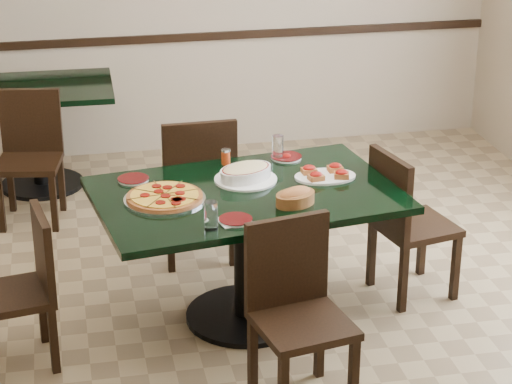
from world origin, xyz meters
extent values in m
plane|color=olive|center=(0.00, 0.00, 0.00)|extent=(5.50, 5.50, 0.00)
plane|color=gray|center=(0.00, -2.75, 1.40)|extent=(5.00, 0.00, 5.00)
cube|color=black|center=(0.00, 2.73, 0.90)|extent=(5.00, 0.03, 0.06)
cube|color=black|center=(0.03, 0.00, 0.73)|extent=(1.68, 1.21, 0.04)
cylinder|color=black|center=(0.03, 0.00, 0.35)|extent=(0.13, 0.13, 0.71)
cylinder|color=black|center=(0.03, 0.00, 0.01)|extent=(0.66, 0.66, 0.03)
cube|color=black|center=(-1.05, 2.16, 0.73)|extent=(1.10, 0.81, 0.04)
cylinder|color=black|center=(-1.05, 2.16, 0.35)|extent=(0.12, 0.12, 0.71)
cylinder|color=black|center=(-1.05, 2.16, 0.01)|extent=(0.59, 0.59, 0.03)
cube|color=black|center=(-0.12, 0.82, 0.44)|extent=(0.44, 0.44, 0.04)
cube|color=black|center=(-0.12, 0.62, 0.70)|extent=(0.43, 0.05, 0.46)
cube|color=black|center=(0.06, 1.01, 0.21)|extent=(0.04, 0.04, 0.42)
cube|color=black|center=(0.07, 0.64, 0.21)|extent=(0.04, 0.04, 0.42)
cube|color=black|center=(-0.31, 1.00, 0.21)|extent=(0.04, 0.04, 0.42)
cube|color=black|center=(-0.30, 0.63, 0.21)|extent=(0.04, 0.04, 0.42)
cube|color=black|center=(0.13, -0.85, 0.42)|extent=(0.49, 0.49, 0.04)
cube|color=black|center=(0.10, -0.66, 0.66)|extent=(0.41, 0.12, 0.44)
cube|color=black|center=(-0.07, -0.71, 0.20)|extent=(0.05, 0.05, 0.40)
cube|color=black|center=(0.34, -0.98, 0.20)|extent=(0.05, 0.05, 0.40)
cube|color=black|center=(0.27, -0.64, 0.20)|extent=(0.05, 0.05, 0.40)
cube|color=black|center=(1.02, 0.10, 0.41)|extent=(0.48, 0.48, 0.04)
cube|color=black|center=(0.84, 0.06, 0.65)|extent=(0.13, 0.40, 0.43)
cube|color=black|center=(1.22, -0.03, 0.20)|extent=(0.05, 0.05, 0.39)
cube|color=black|center=(0.89, -0.11, 0.20)|extent=(0.05, 0.05, 0.39)
cube|color=black|center=(1.15, 0.30, 0.20)|extent=(0.05, 0.05, 0.39)
cube|color=black|center=(0.81, 0.23, 0.20)|extent=(0.05, 0.05, 0.39)
cube|color=black|center=(-1.18, -0.22, 0.38)|extent=(0.43, 0.43, 0.04)
cube|color=black|center=(-1.02, -0.19, 0.60)|extent=(0.10, 0.37, 0.40)
cube|color=black|center=(-1.05, -0.04, 0.18)|extent=(0.05, 0.05, 0.36)
cube|color=black|center=(-1.00, -0.34, 0.18)|extent=(0.05, 0.05, 0.36)
cube|color=black|center=(-1.11, 1.55, 0.41)|extent=(0.46, 0.46, 0.04)
cube|color=black|center=(-1.08, 1.73, 0.64)|extent=(0.40, 0.11, 0.43)
cube|color=black|center=(-1.31, 1.41, 0.19)|extent=(0.05, 0.05, 0.39)
cube|color=black|center=(-1.25, 1.74, 0.19)|extent=(0.05, 0.05, 0.39)
cube|color=black|center=(-0.97, 1.35, 0.19)|extent=(0.05, 0.05, 0.39)
cube|color=black|center=(-0.92, 1.69, 0.19)|extent=(0.05, 0.05, 0.39)
cylinder|color=silver|center=(-0.40, -0.03, 0.76)|extent=(0.42, 0.42, 0.01)
cylinder|color=brown|center=(-0.40, -0.03, 0.77)|extent=(0.39, 0.39, 0.02)
cylinder|color=gold|center=(-0.40, -0.03, 0.78)|extent=(0.35, 0.35, 0.01)
cylinder|color=white|center=(0.06, 0.15, 0.76)|extent=(0.34, 0.34, 0.01)
ellipsoid|color=beige|center=(0.06, 0.15, 0.82)|extent=(0.32, 0.27, 0.04)
ellipsoid|color=#A8612E|center=(0.24, -0.22, 0.81)|extent=(0.21, 0.16, 0.08)
cylinder|color=white|center=(-0.09, -0.36, 0.76)|extent=(0.16, 0.16, 0.01)
cylinder|color=#360305|center=(-0.09, -0.36, 0.76)|extent=(0.17, 0.17, 0.00)
cylinder|color=white|center=(0.35, 0.43, 0.76)|extent=(0.17, 0.17, 0.01)
cylinder|color=#360305|center=(0.35, 0.43, 0.76)|extent=(0.18, 0.18, 0.00)
ellipsoid|color=#9E0F07|center=(0.35, 0.43, 0.77)|extent=(0.05, 0.05, 0.02)
cylinder|color=white|center=(-0.53, 0.26, 0.76)|extent=(0.16, 0.16, 0.01)
cylinder|color=#360305|center=(-0.53, 0.26, 0.76)|extent=(0.17, 0.17, 0.00)
cube|color=white|center=(-0.10, -0.36, 0.75)|extent=(0.16, 0.16, 0.00)
cube|color=silver|center=(-0.08, -0.36, 0.76)|extent=(0.04, 0.12, 0.00)
cylinder|color=white|center=(0.30, 0.44, 0.82)|extent=(0.06, 0.06, 0.14)
cylinder|color=white|center=(-0.22, -0.43, 0.82)|extent=(0.07, 0.07, 0.14)
cylinder|color=#B02D12|center=(0.00, 0.41, 0.79)|extent=(0.05, 0.05, 0.08)
cylinder|color=silver|center=(0.00, 0.41, 0.83)|extent=(0.05, 0.05, 0.01)
camera|label=1|loc=(-0.87, -4.70, 2.75)|focal=70.00mm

